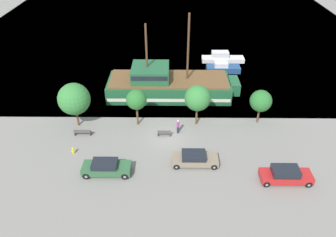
% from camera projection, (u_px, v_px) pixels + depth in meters
% --- Properties ---
extents(ground_plane, '(160.00, 160.00, 0.00)m').
position_uv_depth(ground_plane, '(168.00, 137.00, 38.03)').
color(ground_plane, gray).
extents(water_surface, '(80.00, 80.00, 0.00)m').
position_uv_depth(water_surface, '(170.00, 21.00, 74.68)').
color(water_surface, '#33566B').
rests_on(water_surface, ground).
extents(pirate_ship, '(18.02, 6.02, 11.47)m').
position_uv_depth(pirate_ship, '(167.00, 85.00, 45.39)').
color(pirate_ship, '#1E5633').
rests_on(pirate_ship, water_surface).
extents(moored_boat_dockside, '(7.11, 1.93, 1.75)m').
position_uv_depth(moored_boat_dockside, '(222.00, 58.00, 55.61)').
color(moored_boat_dockside, silver).
rests_on(moored_boat_dockside, water_surface).
extents(moored_boat_outer, '(5.32, 2.12, 1.58)m').
position_uv_depth(moored_boat_outer, '(223.00, 68.00, 52.32)').
color(moored_boat_outer, navy).
rests_on(moored_boat_outer, water_surface).
extents(parked_car_curb_front, '(4.94, 1.85, 1.62)m').
position_uv_depth(parked_car_curb_front, '(286.00, 175.00, 31.56)').
color(parked_car_curb_front, '#B21E1E').
rests_on(parked_car_curb_front, ground_plane).
extents(parked_car_curb_mid, '(4.74, 1.98, 1.35)m').
position_uv_depth(parked_car_curb_mid, '(195.00, 158.00, 33.75)').
color(parked_car_curb_mid, '#7F705B').
rests_on(parked_car_curb_mid, ground_plane).
extents(parked_car_curb_rear, '(4.80, 1.94, 1.44)m').
position_uv_depth(parked_car_curb_rear, '(106.00, 167.00, 32.53)').
color(parked_car_curb_rear, '#2D5B38').
rests_on(parked_car_curb_rear, ground_plane).
extents(fire_hydrant, '(0.42, 0.25, 0.76)m').
position_uv_depth(fire_hydrant, '(73.00, 150.00, 35.27)').
color(fire_hydrant, yellow).
rests_on(fire_hydrant, ground_plane).
extents(bench_promenade_east, '(1.92, 0.45, 0.85)m').
position_uv_depth(bench_promenade_east, '(83.00, 132.00, 38.00)').
color(bench_promenade_east, '#4C4742').
rests_on(bench_promenade_east, ground_plane).
extents(bench_promenade_west, '(1.53, 0.45, 0.85)m').
position_uv_depth(bench_promenade_west, '(164.00, 133.00, 37.92)').
color(bench_promenade_west, '#4C4742').
rests_on(bench_promenade_west, ground_plane).
extents(pedestrian_walking_near, '(0.32, 0.32, 1.77)m').
position_uv_depth(pedestrian_walking_near, '(178.00, 126.00, 38.18)').
color(pedestrian_walking_near, '#232838').
rests_on(pedestrian_walking_near, ground_plane).
extents(tree_row_east, '(3.77, 3.77, 5.55)m').
position_uv_depth(tree_row_east, '(74.00, 99.00, 37.99)').
color(tree_row_east, brown).
rests_on(tree_row_east, ground_plane).
extents(tree_row_mideast, '(2.43, 2.43, 4.70)m').
position_uv_depth(tree_row_mideast, '(136.00, 100.00, 38.25)').
color(tree_row_mideast, brown).
rests_on(tree_row_mideast, ground_plane).
extents(tree_row_midwest, '(3.08, 3.08, 5.19)m').
position_uv_depth(tree_row_midwest, '(198.00, 98.00, 38.21)').
color(tree_row_midwest, brown).
rests_on(tree_row_midwest, ground_plane).
extents(tree_row_west, '(2.62, 2.62, 4.32)m').
position_uv_depth(tree_row_west, '(261.00, 101.00, 38.91)').
color(tree_row_west, brown).
rests_on(tree_row_west, ground_plane).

